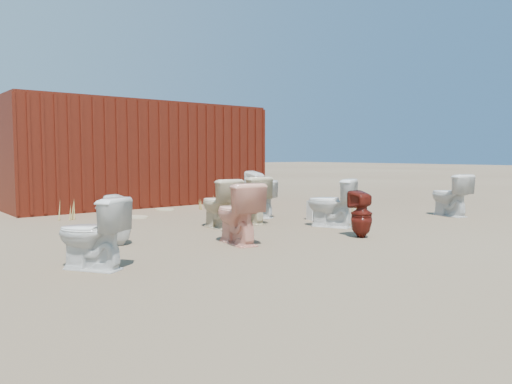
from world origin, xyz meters
TOP-DOWN VIEW (x-y plane):
  - ground at (0.00, 0.00)m, footprint 100.00×100.00m
  - shipping_container at (0.00, 5.20)m, footprint 6.00×2.40m
  - toilet_front_a at (-3.47, -0.98)m, footprint 0.76×0.85m
  - toilet_front_pink at (-1.39, -0.72)m, footprint 0.58×0.87m
  - toilet_front_c at (0.73, -0.46)m, footprint 0.71×0.89m
  - toilet_front_maroon at (0.29, -1.45)m, footprint 0.36×0.37m
  - toilet_front_e at (3.60, -0.91)m, footprint 0.61×0.88m
  - toilet_back_a at (-2.66, 0.16)m, footprint 0.38×0.38m
  - toilet_back_beige_left at (-0.07, 0.71)m, footprint 0.51×0.83m
  - toilet_back_beige_right at (-0.77, 0.59)m, footprint 0.49×0.81m
  - toilet_back_yellowlid at (0.52, 1.21)m, footprint 0.66×0.80m
  - toilet_back_e at (1.31, 2.22)m, footprint 0.40×0.41m
  - yellow_lid at (0.52, 1.21)m, footprint 0.36×0.45m
  - loose_tank at (1.28, 0.29)m, footprint 0.53×0.30m
  - loose_lid_near at (-1.22, 2.68)m, footprint 0.47×0.56m
  - loose_lid_far at (-0.18, 3.50)m, footprint 0.49×0.56m
  - weed_clump_a at (-2.34, 3.12)m, footprint 0.36×0.36m
  - weed_clump_b at (0.46, 2.98)m, footprint 0.32×0.32m
  - weed_clump_c at (1.82, 2.84)m, footprint 0.36×0.36m
  - weed_clump_d at (-1.10, 3.50)m, footprint 0.30×0.30m
  - weed_clump_e at (1.23, 3.50)m, footprint 0.34×0.34m
  - weed_clump_f at (2.67, 0.57)m, footprint 0.28×0.28m

SIDE VIEW (x-z plane):
  - ground at x=0.00m, z-range 0.00..0.00m
  - loose_lid_near at x=-1.22m, z-range 0.00..0.02m
  - loose_lid_far at x=-0.18m, z-range 0.00..0.02m
  - weed_clump_f at x=2.67m, z-range 0.00..0.22m
  - weed_clump_b at x=0.46m, z-range 0.00..0.24m
  - weed_clump_e at x=1.23m, z-range 0.00..0.28m
  - weed_clump_c at x=1.82m, z-range 0.00..0.29m
  - weed_clump_d at x=-1.10m, z-range 0.00..0.30m
  - weed_clump_a at x=-2.34m, z-range 0.00..0.33m
  - loose_tank at x=1.28m, z-range 0.00..0.35m
  - toilet_back_a at x=-2.66m, z-range 0.00..0.67m
  - toilet_front_maroon at x=0.29m, z-range 0.00..0.67m
  - toilet_back_yellowlid at x=0.52m, z-range 0.00..0.71m
  - toilet_front_a at x=-3.47m, z-range 0.00..0.76m
  - toilet_front_c at x=0.73m, z-range 0.00..0.80m
  - toilet_back_beige_right at x=-0.77m, z-range 0.00..0.80m
  - toilet_front_e at x=3.60m, z-range 0.00..0.81m
  - toilet_back_beige_left at x=-0.07m, z-range 0.00..0.82m
  - toilet_front_pink at x=-1.39m, z-range 0.00..0.82m
  - toilet_back_e at x=1.31m, z-range 0.00..0.84m
  - yellow_lid at x=0.52m, z-range 0.71..0.73m
  - shipping_container at x=0.00m, z-range 0.00..2.40m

